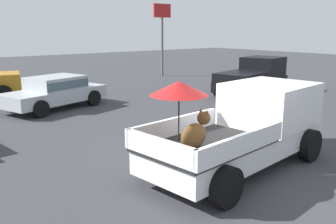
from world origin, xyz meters
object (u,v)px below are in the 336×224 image
pickup_truck_main (247,126)px  parked_sedan_near (55,91)px  pickup_truck_far (254,76)px  motel_sign (162,25)px

pickup_truck_main → parked_sedan_near: pickup_truck_main is taller
pickup_truck_far → motel_sign: size_ratio=1.04×
parked_sedan_near → motel_sign: motel_sign is taller
motel_sign → parked_sedan_near: bearing=-150.0°
pickup_truck_far → motel_sign: motel_sign is taller
parked_sedan_near → pickup_truck_main: bearing=80.4°
pickup_truck_main → pickup_truck_far: size_ratio=1.03×
pickup_truck_main → pickup_truck_far: pickup_truck_main is taller
pickup_truck_main → motel_sign: (8.82, 14.91, 2.49)m
pickup_truck_main → parked_sedan_near: (-1.19, 9.13, -0.22)m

